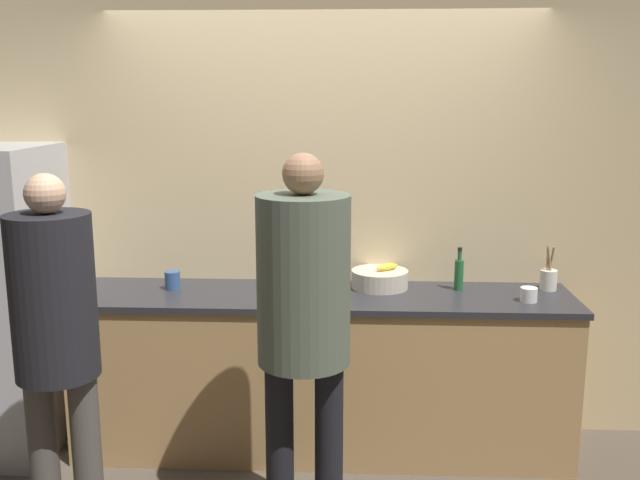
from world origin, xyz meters
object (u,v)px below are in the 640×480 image
object	(u,v)px
person_left	(56,330)
cup_white	(529,295)
utensil_crock	(548,279)
bottle_green	(459,273)
fruit_bowl	(380,279)
cup_blue	(172,280)
person_center	(304,308)

from	to	relation	value
person_left	cup_white	bearing A→B (deg)	21.12
utensil_crock	bottle_green	size ratio (longest dim) A/B	1.02
fruit_bowl	cup_blue	size ratio (longest dim) A/B	3.12
fruit_bowl	bottle_green	distance (m)	0.45
person_left	bottle_green	size ratio (longest dim) A/B	6.89
person_left	utensil_crock	distance (m)	2.65
utensil_crock	cup_blue	bearing A→B (deg)	-177.60
person_left	person_center	bearing A→B (deg)	6.24
person_left	cup_blue	world-z (taller)	person_left
fruit_bowl	cup_blue	world-z (taller)	fruit_bowl
utensil_crock	bottle_green	bearing A→B (deg)	-177.31
bottle_green	cup_white	distance (m)	0.41
utensil_crock	bottle_green	world-z (taller)	utensil_crock
fruit_bowl	cup_blue	bearing A→B (deg)	-175.55
cup_white	cup_blue	bearing A→B (deg)	175.64
person_left	cup_white	world-z (taller)	person_left
fruit_bowl	cup_blue	xyz separation A→B (m)	(-1.19, -0.09, -0.00)
person_center	bottle_green	xyz separation A→B (m)	(0.82, 0.96, -0.08)
person_center	cup_white	distance (m)	1.39
utensil_crock	cup_white	size ratio (longest dim) A/B	2.79
utensil_crock	person_center	bearing A→B (deg)	-143.41
person_left	bottle_green	bearing A→B (deg)	29.75
person_left	utensil_crock	world-z (taller)	person_left
fruit_bowl	bottle_green	xyz separation A→B (m)	(0.45, -0.03, 0.04)
fruit_bowl	bottle_green	world-z (taller)	bottle_green
person_left	person_center	world-z (taller)	person_center
person_left	bottle_green	world-z (taller)	person_left
person_left	cup_blue	bearing A→B (deg)	75.98
bottle_green	cup_white	xyz separation A→B (m)	(0.35, -0.22, -0.06)
person_center	bottle_green	distance (m)	1.27
utensil_crock	bottle_green	distance (m)	0.51
person_center	cup_blue	world-z (taller)	person_center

